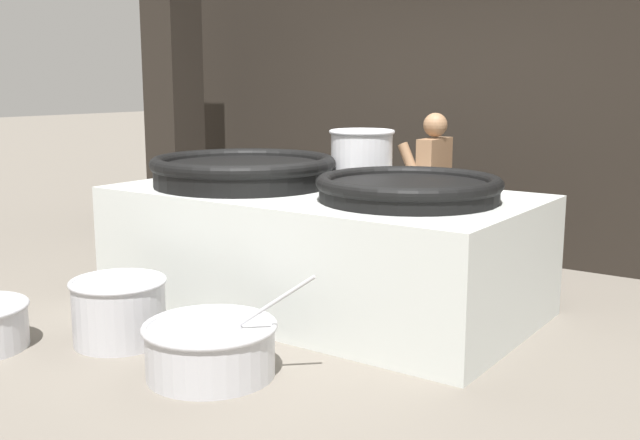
{
  "coord_description": "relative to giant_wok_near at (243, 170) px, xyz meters",
  "views": [
    {
      "loc": [
        3.25,
        -4.6,
        1.73
      ],
      "look_at": [
        0.0,
        0.0,
        0.67
      ],
      "focal_mm": 42.0,
      "sensor_mm": 36.0,
      "label": 1
    }
  ],
  "objects": [
    {
      "name": "ground_plane",
      "position": [
        0.68,
        0.1,
        -1.03
      ],
      "size": [
        60.0,
        60.0,
        0.0
      ],
      "primitive_type": "plane",
      "color": "slate"
    },
    {
      "name": "back_wall",
      "position": [
        0.68,
        2.46,
        0.59
      ],
      "size": [
        8.39,
        0.24,
        3.24
      ],
      "primitive_type": "cube",
      "color": "black",
      "rests_on": "ground_plane"
    },
    {
      "name": "support_pillar",
      "position": [
        -2.12,
        1.31,
        0.59
      ],
      "size": [
        0.46,
        0.46,
        3.24
      ],
      "primitive_type": "cube",
      "color": "black",
      "rests_on": "ground_plane"
    },
    {
      "name": "hearth_platform",
      "position": [
        0.68,
        0.1,
        -0.58
      ],
      "size": [
        3.21,
        1.71,
        0.9
      ],
      "color": "silver",
      "rests_on": "ground_plane"
    },
    {
      "name": "giant_wok_near",
      "position": [
        0.0,
        0.0,
        0.0
      ],
      "size": [
        1.48,
        1.48,
        0.24
      ],
      "color": "black",
      "rests_on": "hearth_platform"
    },
    {
      "name": "giant_wok_far",
      "position": [
        1.46,
        0.06,
        -0.03
      ],
      "size": [
        1.3,
        1.3,
        0.18
      ],
      "color": "black",
      "rests_on": "hearth_platform"
    },
    {
      "name": "stock_pot",
      "position": [
        0.69,
        0.67,
        0.1
      ],
      "size": [
        0.54,
        0.54,
        0.43
      ],
      "color": "silver",
      "rests_on": "hearth_platform"
    },
    {
      "name": "cook",
      "position": [
        1.07,
        1.22,
        -0.23
      ],
      "size": [
        0.35,
        0.54,
        1.46
      ],
      "rotation": [
        0.0,
        0.0,
        3.18
      ],
      "color": "#8C6647",
      "rests_on": "ground_plane"
    },
    {
      "name": "prep_bowl_vegetables",
      "position": [
        0.97,
        -1.44,
        -0.85
      ],
      "size": [
        1.0,
        0.8,
        0.65
      ],
      "color": "#B7B7BC",
      "rests_on": "ground_plane"
    },
    {
      "name": "prep_bowl_meat",
      "position": [
        0.08,
        -1.37,
        -0.79
      ],
      "size": [
        0.64,
        0.64,
        0.43
      ],
      "color": "#B7B7BC",
      "rests_on": "ground_plane"
    }
  ]
}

